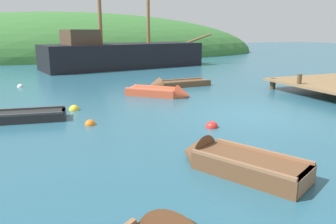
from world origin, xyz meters
name	(u,v)px	position (x,y,z in m)	size (l,w,h in m)	color
ground_plane	(251,116)	(0.00, 0.00, 0.00)	(120.00, 120.00, 0.00)	#285B70
shore_hill	(70,56)	(-2.62, 32.14, 0.00)	(49.26, 19.94, 10.06)	#387033
sailing_ship	(122,59)	(-0.15, 17.18, 0.73)	(15.62, 6.35, 11.00)	black
rowboat_far	(4,119)	(-8.10, 2.41, 0.09)	(3.58, 1.44, 0.93)	black
rowboat_near_dock	(232,164)	(-3.25, -3.81, 0.13)	(2.24, 3.07, 1.00)	brown
rowboat_portside	(162,94)	(-1.62, 4.57, 0.11)	(2.86, 2.76, 0.94)	#C64C2D
rowboat_outer_right	(174,85)	(-0.05, 6.82, 0.08)	(3.59, 1.08, 0.94)	brown
buoy_yellow	(74,110)	(-5.73, 3.28, 0.00)	(0.39, 0.39, 0.39)	yellow
buoy_red	(212,127)	(-2.02, -0.77, 0.00)	(0.40, 0.40, 0.40)	red
buoy_white	(20,87)	(-7.73, 9.89, 0.00)	(0.32, 0.32, 0.32)	white
buoy_orange	(90,125)	(-5.51, 0.97, 0.00)	(0.35, 0.35, 0.35)	orange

